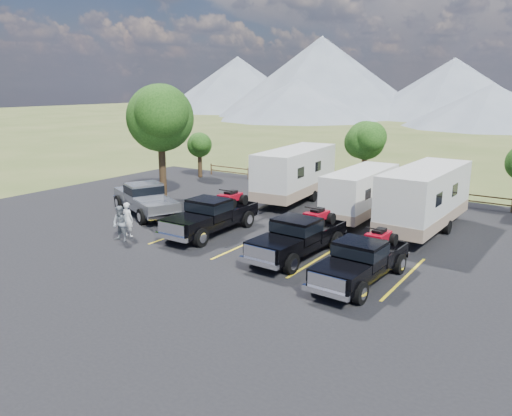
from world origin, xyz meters
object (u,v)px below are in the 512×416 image
Objects in this scene: rig_right at (362,259)px; rig_center at (299,235)px; tree_big_nw at (160,118)px; person_b at (121,224)px; trailer_right at (425,199)px; person_a at (128,219)px; trailer_center at (361,194)px; trailer_left at (295,174)px; pickup_silver at (145,199)px; rig_left at (212,214)px.

rig_center is at bearing 163.05° from rig_right.
tree_big_nw is 4.32× the size of person_b.
person_a is at bearing -140.67° from trailer_right.
rig_right is at bearing -177.71° from person_a.
trailer_center reaches higher than person_a.
rig_right is at bearing -54.78° from trailer_left.
person_a reaches higher than person_b.
person_a is at bearing -57.47° from tree_big_nw.
pickup_silver is (-11.42, 1.35, 0.01)m from rig_center.
trailer_left reaches higher than person_a.
rig_center is at bearing 12.88° from person_b.
rig_center is 1.05× the size of rig_right.
rig_center reaches higher than person_b.
tree_big_nw is 1.32× the size of rig_right.
person_b is at bearing -58.34° from tree_big_nw.
rig_left reaches higher than pickup_silver.
rig_right is at bearing 103.31° from pickup_silver.
pickup_silver is at bearing 171.72° from rig_left.
rig_center is 11.43m from trailer_left.
rig_left is 3.53× the size of person_b.
rig_right reaches higher than person_a.
tree_big_nw reaches higher than trailer_center.
trailer_right is 5.49× the size of person_a.
rig_center is (5.64, -0.64, -0.03)m from rig_left.
rig_right is 3.27× the size of person_b.
tree_big_nw is 9.81m from trailer_left.
rig_left is at bearing -94.02° from trailer_left.
pickup_silver reaches higher than person_b.
tree_big_nw is 1.17× the size of pickup_silver.
rig_right is 15.27m from pickup_silver.
rig_left is 4.72m from person_b.
trailer_center is at bearing 94.04° from rig_center.
rig_left is 9.21m from trailer_left.
trailer_right reaches higher than rig_center.
rig_left is 4.38m from person_a.
tree_big_nw is at bearing -153.81° from trailer_left.
rig_left reaches higher than rig_right.
trailer_left is 9.76m from trailer_right.
pickup_silver is 3.69× the size of person_b.
trailer_right is at bearing -20.54° from trailer_left.
pickup_silver is at bearing -57.53° from person_a.
trailer_left reaches higher than rig_left.
rig_left reaches higher than rig_center.
tree_big_nw is 17.70m from trailer_right.
person_b is at bearing -157.82° from rig_center.
tree_big_nw reaches higher than rig_center.
trailer_center is (5.43, 7.02, 0.52)m from rig_left.
tree_big_nw is 0.77× the size of trailer_left.
rig_left is at bearing -142.59° from trailer_right.
trailer_center is 1.26× the size of pickup_silver.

